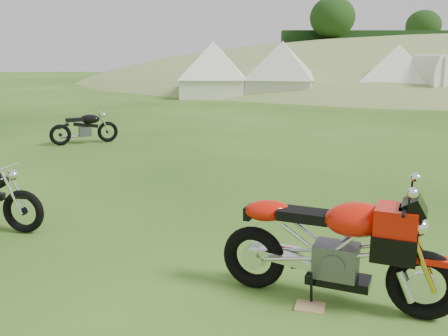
{
  "coord_description": "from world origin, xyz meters",
  "views": [
    {
      "loc": [
        -0.25,
        -5.96,
        2.23
      ],
      "look_at": [
        -0.1,
        0.4,
        0.78
      ],
      "focal_mm": 40.0,
      "sensor_mm": 36.0,
      "label": 1
    }
  ],
  "objects_px": {
    "vintage_moto_d": "(84,127)",
    "tent_mid": "(282,71)",
    "plywood_board": "(310,307)",
    "tent_left": "(213,71)",
    "tent_right": "(397,73)",
    "sport_motorcycle": "(335,239)"
  },
  "relations": [
    {
      "from": "plywood_board",
      "to": "tent_right",
      "type": "relative_size",
      "value": 0.09
    },
    {
      "from": "vintage_moto_d",
      "to": "tent_mid",
      "type": "xyz_separation_m",
      "value": [
        6.82,
        13.26,
        0.96
      ]
    },
    {
      "from": "sport_motorcycle",
      "to": "tent_left",
      "type": "relative_size",
      "value": 0.64
    },
    {
      "from": "vintage_moto_d",
      "to": "tent_left",
      "type": "bearing_deg",
      "value": 51.69
    },
    {
      "from": "sport_motorcycle",
      "to": "tent_right",
      "type": "relative_size",
      "value": 0.67
    },
    {
      "from": "tent_right",
      "to": "tent_left",
      "type": "bearing_deg",
      "value": -168.84
    },
    {
      "from": "vintage_moto_d",
      "to": "tent_right",
      "type": "xyz_separation_m",
      "value": [
        12.25,
        11.79,
        0.9
      ]
    },
    {
      "from": "vintage_moto_d",
      "to": "tent_left",
      "type": "height_order",
      "value": "tent_left"
    },
    {
      "from": "plywood_board",
      "to": "vintage_moto_d",
      "type": "xyz_separation_m",
      "value": [
        -4.13,
        8.54,
        0.42
      ]
    },
    {
      "from": "sport_motorcycle",
      "to": "tent_left",
      "type": "distance_m",
      "value": 22.24
    },
    {
      "from": "tent_left",
      "to": "tent_mid",
      "type": "height_order",
      "value": "tent_mid"
    },
    {
      "from": "vintage_moto_d",
      "to": "tent_mid",
      "type": "distance_m",
      "value": 14.94
    },
    {
      "from": "plywood_board",
      "to": "tent_left",
      "type": "xyz_separation_m",
      "value": [
        -0.81,
        22.32,
        1.38
      ]
    },
    {
      "from": "vintage_moto_d",
      "to": "tent_right",
      "type": "distance_m",
      "value": 17.03
    },
    {
      "from": "tent_mid",
      "to": "tent_right",
      "type": "distance_m",
      "value": 5.62
    },
    {
      "from": "sport_motorcycle",
      "to": "vintage_moto_d",
      "type": "height_order",
      "value": "sport_motorcycle"
    },
    {
      "from": "plywood_board",
      "to": "tent_right",
      "type": "height_order",
      "value": "tent_right"
    },
    {
      "from": "tent_mid",
      "to": "tent_right",
      "type": "relative_size",
      "value": 1.04
    },
    {
      "from": "plywood_board",
      "to": "tent_left",
      "type": "distance_m",
      "value": 22.38
    },
    {
      "from": "vintage_moto_d",
      "to": "tent_left",
      "type": "xyz_separation_m",
      "value": [
        3.32,
        13.78,
        0.95
      ]
    },
    {
      "from": "tent_mid",
      "to": "sport_motorcycle",
      "type": "bearing_deg",
      "value": -80.39
    },
    {
      "from": "plywood_board",
      "to": "tent_mid",
      "type": "relative_size",
      "value": 0.08
    }
  ]
}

